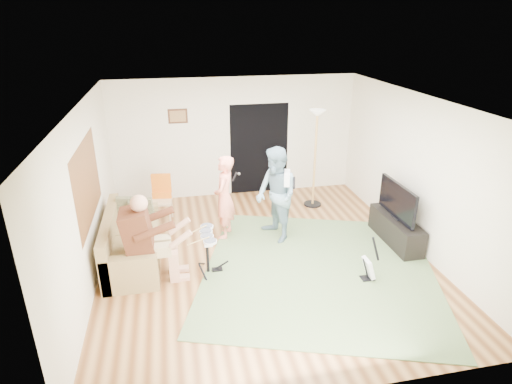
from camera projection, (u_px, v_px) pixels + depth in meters
floor at (264, 257)px, 7.47m from camera, size 6.00×6.00×0.00m
walls at (265, 185)px, 6.95m from camera, size 5.50×6.00×2.70m
ceiling at (265, 102)px, 6.44m from camera, size 6.00×6.00×0.00m
window_blinds at (87, 182)px, 6.54m from camera, size 0.00×2.05×2.05m
doorway at (259, 149)px, 9.88m from camera, size 2.10×0.00×2.10m
picture_frame at (178, 116)px, 9.22m from camera, size 0.42×0.03×0.32m
area_rug at (319, 270)px, 7.08m from camera, size 4.73×4.79×0.02m
sofa at (128, 246)px, 7.28m from camera, size 0.86×2.08×0.84m
drummer at (152, 247)px, 6.66m from camera, size 0.95×0.53×1.45m
drum_kit at (208, 255)px, 6.92m from camera, size 0.40×0.72×0.74m
singer at (224, 197)px, 7.90m from camera, size 0.56×0.68×1.59m
microphone at (235, 177)px, 7.79m from camera, size 0.06×0.06×0.24m
guitarist at (276, 195)px, 7.77m from camera, size 0.88×1.01×1.77m
guitar_held at (287, 178)px, 7.69m from camera, size 0.29×0.61×0.26m
guitar_spare at (369, 268)px, 6.76m from camera, size 0.27×0.25×0.76m
torchiere_lamp at (316, 141)px, 8.98m from camera, size 0.38×0.38×2.13m
dining_chair at (162, 205)px, 8.69m from camera, size 0.46×0.48×0.96m
tv_cabinet at (396, 230)px, 7.87m from camera, size 0.40×1.40×0.50m
television at (397, 200)px, 7.64m from camera, size 0.06×1.18×0.62m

